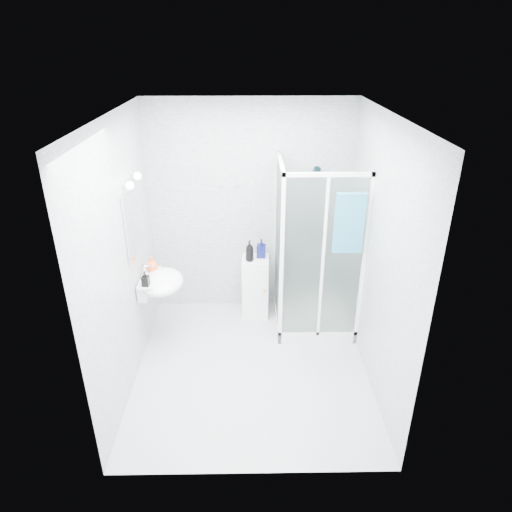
{
  "coord_description": "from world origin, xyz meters",
  "views": [
    {
      "loc": [
        -0.02,
        -3.84,
        3.18
      ],
      "look_at": [
        0.05,
        0.35,
        1.15
      ],
      "focal_mm": 32.0,
      "sensor_mm": 36.0,
      "label": 1
    }
  ],
  "objects_px": {
    "hand_towel": "(349,222)",
    "shampoo_bottle_a": "(250,251)",
    "shower_enclosure": "(308,294)",
    "storage_cabinet": "(255,287)",
    "shampoo_bottle_b": "(261,248)",
    "wall_basin": "(159,282)",
    "soap_dispenser_orange": "(152,264)",
    "soap_dispenser_black": "(145,279)"
  },
  "relations": [
    {
      "from": "shampoo_bottle_a",
      "to": "storage_cabinet",
      "type": "bearing_deg",
      "value": 36.3
    },
    {
      "from": "shower_enclosure",
      "to": "hand_towel",
      "type": "height_order",
      "value": "shower_enclosure"
    },
    {
      "from": "soap_dispenser_black",
      "to": "wall_basin",
      "type": "bearing_deg",
      "value": 62.97
    },
    {
      "from": "shower_enclosure",
      "to": "soap_dispenser_orange",
      "type": "distance_m",
      "value": 1.83
    },
    {
      "from": "shower_enclosure",
      "to": "shampoo_bottle_a",
      "type": "distance_m",
      "value": 0.85
    },
    {
      "from": "wall_basin",
      "to": "hand_towel",
      "type": "bearing_deg",
      "value": -2.48
    },
    {
      "from": "shampoo_bottle_b",
      "to": "soap_dispenser_orange",
      "type": "height_order",
      "value": "soap_dispenser_orange"
    },
    {
      "from": "wall_basin",
      "to": "shampoo_bottle_a",
      "type": "bearing_deg",
      "value": 29.55
    },
    {
      "from": "storage_cabinet",
      "to": "hand_towel",
      "type": "relative_size",
      "value": 1.2
    },
    {
      "from": "shower_enclosure",
      "to": "soap_dispenser_black",
      "type": "height_order",
      "value": "shower_enclosure"
    },
    {
      "from": "storage_cabinet",
      "to": "shampoo_bottle_a",
      "type": "xyz_separation_m",
      "value": [
        -0.07,
        -0.05,
        0.52
      ]
    },
    {
      "from": "shampoo_bottle_b",
      "to": "shampoo_bottle_a",
      "type": "bearing_deg",
      "value": -144.34
    },
    {
      "from": "storage_cabinet",
      "to": "soap_dispenser_black",
      "type": "bearing_deg",
      "value": -142.49
    },
    {
      "from": "shampoo_bottle_a",
      "to": "soap_dispenser_black",
      "type": "distance_m",
      "value": 1.3
    },
    {
      "from": "hand_towel",
      "to": "soap_dispenser_black",
      "type": "xyz_separation_m",
      "value": [
        -2.06,
        -0.11,
        -0.57
      ]
    },
    {
      "from": "shower_enclosure",
      "to": "hand_towel",
      "type": "distance_m",
      "value": 1.18
    },
    {
      "from": "hand_towel",
      "to": "soap_dispenser_orange",
      "type": "distance_m",
      "value": 2.15
    },
    {
      "from": "shower_enclosure",
      "to": "storage_cabinet",
      "type": "xyz_separation_m",
      "value": [
        -0.61,
        0.29,
        -0.06
      ]
    },
    {
      "from": "shampoo_bottle_b",
      "to": "wall_basin",
      "type": "bearing_deg",
      "value": -149.64
    },
    {
      "from": "hand_towel",
      "to": "storage_cabinet",
      "type": "bearing_deg",
      "value": 143.42
    },
    {
      "from": "storage_cabinet",
      "to": "hand_towel",
      "type": "xyz_separation_m",
      "value": [
        0.92,
        -0.69,
        1.13
      ]
    },
    {
      "from": "shower_enclosure",
      "to": "soap_dispenser_black",
      "type": "distance_m",
      "value": 1.89
    },
    {
      "from": "storage_cabinet",
      "to": "shampoo_bottle_a",
      "type": "distance_m",
      "value": 0.52
    },
    {
      "from": "shower_enclosure",
      "to": "storage_cabinet",
      "type": "distance_m",
      "value": 0.68
    },
    {
      "from": "shower_enclosure",
      "to": "shampoo_bottle_b",
      "type": "height_order",
      "value": "shower_enclosure"
    },
    {
      "from": "shampoo_bottle_a",
      "to": "hand_towel",
      "type": "bearing_deg",
      "value": -32.58
    },
    {
      "from": "hand_towel",
      "to": "soap_dispenser_orange",
      "type": "relative_size",
      "value": 3.93
    },
    {
      "from": "shower_enclosure",
      "to": "shampoo_bottle_b",
      "type": "xyz_separation_m",
      "value": [
        -0.55,
        0.33,
        0.44
      ]
    },
    {
      "from": "shower_enclosure",
      "to": "soap_dispenser_black",
      "type": "bearing_deg",
      "value": -163.89
    },
    {
      "from": "soap_dispenser_orange",
      "to": "shower_enclosure",
      "type": "bearing_deg",
      "value": 5.49
    },
    {
      "from": "shower_enclosure",
      "to": "soap_dispenser_orange",
      "type": "relative_size",
      "value": 12.21
    },
    {
      "from": "soap_dispenser_orange",
      "to": "soap_dispenser_black",
      "type": "xyz_separation_m",
      "value": [
        -0.0,
        -0.34,
        -0.0
      ]
    },
    {
      "from": "hand_towel",
      "to": "shampoo_bottle_a",
      "type": "bearing_deg",
      "value": 147.42
    },
    {
      "from": "hand_towel",
      "to": "shampoo_bottle_b",
      "type": "height_order",
      "value": "hand_towel"
    },
    {
      "from": "storage_cabinet",
      "to": "shampoo_bottle_b",
      "type": "height_order",
      "value": "shampoo_bottle_b"
    },
    {
      "from": "wall_basin",
      "to": "storage_cabinet",
      "type": "bearing_deg",
      "value": 30.03
    },
    {
      "from": "storage_cabinet",
      "to": "shampoo_bottle_a",
      "type": "relative_size",
      "value": 3.02
    },
    {
      "from": "wall_basin",
      "to": "shampoo_bottle_a",
      "type": "relative_size",
      "value": 2.18
    },
    {
      "from": "shampoo_bottle_a",
      "to": "soap_dispenser_orange",
      "type": "xyz_separation_m",
      "value": [
        -1.07,
        -0.4,
        0.04
      ]
    },
    {
      "from": "hand_towel",
      "to": "soap_dispenser_orange",
      "type": "bearing_deg",
      "value": 173.56
    },
    {
      "from": "shower_enclosure",
      "to": "wall_basin",
      "type": "xyz_separation_m",
      "value": [
        -1.66,
        -0.32,
        0.35
      ]
    },
    {
      "from": "shampoo_bottle_b",
      "to": "hand_towel",
      "type": "bearing_deg",
      "value": -40.67
    }
  ]
}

